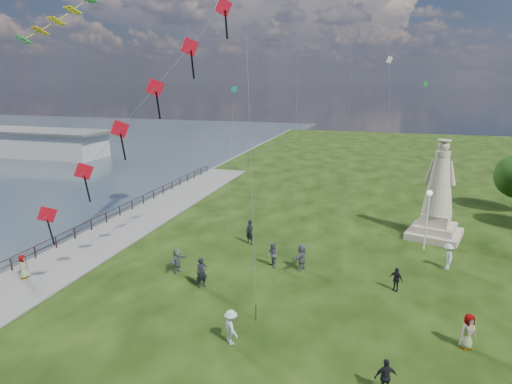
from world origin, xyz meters
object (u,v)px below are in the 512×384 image
(person_0, at_px, (202,273))
(person_9, at_px, (396,279))
(pier_pavilion, at_px, (26,142))
(person_10, at_px, (23,268))
(person_1, at_px, (272,255))
(person_4, at_px, (468,331))
(person_5, at_px, (177,261))
(person_6, at_px, (250,232))
(lamppost, at_px, (428,207))
(person_2, at_px, (231,327))
(person_8, at_px, (448,256))
(person_3, at_px, (386,377))
(person_11, at_px, (301,257))
(statue, at_px, (438,202))

(person_0, distance_m, person_9, 11.47)
(pier_pavilion, height_order, person_0, pier_pavilion)
(person_9, bearing_deg, person_0, -130.75)
(person_10, bearing_deg, person_1, -82.76)
(person_4, height_order, person_5, person_4)
(pier_pavilion, bearing_deg, person_1, -32.13)
(person_4, xyz_separation_m, person_6, (-13.51, 9.48, 0.08))
(person_4, bearing_deg, lamppost, 61.47)
(person_2, relative_size, person_4, 0.99)
(person_8, relative_size, person_9, 1.19)
(person_0, distance_m, person_2, 6.04)
(person_3, height_order, person_9, person_3)
(person_2, bearing_deg, person_5, -2.84)
(person_6, relative_size, person_9, 1.30)
(person_8, distance_m, person_10, 27.00)
(person_3, height_order, person_11, person_11)
(person_8, relative_size, person_10, 1.12)
(lamppost, height_order, person_6, lamppost)
(person_3, distance_m, person_8, 13.78)
(person_4, bearing_deg, person_9, 88.84)
(lamppost, relative_size, person_1, 2.61)
(person_9, bearing_deg, lamppost, 108.40)
(person_1, xyz_separation_m, person_4, (10.84, -5.97, 0.00))
(person_2, bearing_deg, person_6, -32.90)
(statue, bearing_deg, lamppost, -92.29)
(person_4, bearing_deg, person_11, 112.48)
(person_1, height_order, person_3, person_1)
(statue, xyz_separation_m, person_6, (-13.50, -5.58, -1.98))
(person_6, bearing_deg, person_11, -15.31)
(person_3, bearing_deg, person_9, -115.68)
(person_5, bearing_deg, person_8, -59.68)
(person_4, bearing_deg, person_1, 118.08)
(person_10, bearing_deg, statue, -74.93)
(person_1, xyz_separation_m, person_9, (7.77, -1.05, -0.14))
(statue, xyz_separation_m, person_0, (-14.15, -13.03, -1.99))
(person_1, distance_m, person_3, 12.50)
(person_1, height_order, person_11, person_11)
(person_4, height_order, person_9, person_4)
(person_5, bearing_deg, person_4, -90.03)
(person_4, height_order, person_8, person_4)
(person_2, distance_m, person_6, 12.65)
(person_9, bearing_deg, person_11, -157.02)
(person_10, bearing_deg, person_9, -93.10)
(person_2, distance_m, person_9, 10.75)
(person_5, distance_m, person_9, 13.49)
(person_5, bearing_deg, pier_pavilion, 64.40)
(person_2, height_order, person_4, person_4)
(person_0, bearing_deg, person_4, -52.72)
(person_2, bearing_deg, person_11, -56.71)
(person_6, distance_m, person_10, 15.16)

